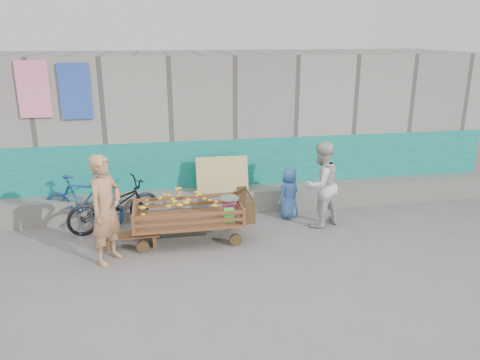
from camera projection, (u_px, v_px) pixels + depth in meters
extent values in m
plane|color=#5E5B56|center=(224.00, 268.00, 7.09)|extent=(80.00, 80.00, 0.00)
cube|color=gray|center=(197.00, 122.00, 10.49)|extent=(12.00, 3.00, 3.00)
cube|color=#0B7562|center=(205.00, 175.00, 9.31)|extent=(12.00, 0.03, 1.40)
cube|color=#62605A|center=(207.00, 201.00, 9.23)|extent=(12.00, 0.50, 0.45)
cube|color=tan|center=(222.00, 175.00, 8.99)|extent=(1.00, 0.19, 0.68)
cube|color=pink|center=(34.00, 89.00, 8.24)|extent=(0.55, 0.03, 1.00)
cube|color=#2D50B5|center=(75.00, 91.00, 8.38)|extent=(0.55, 0.03, 1.00)
cube|color=brown|center=(188.00, 220.00, 7.92)|extent=(1.83, 0.91, 0.05)
cylinder|color=#3C2812|center=(143.00, 247.00, 7.56)|extent=(0.20, 0.06, 0.20)
cube|color=brown|center=(133.00, 224.00, 7.32)|extent=(0.05, 0.05, 0.28)
cylinder|color=#3C2812|center=(144.00, 230.00, 8.19)|extent=(0.20, 0.06, 0.20)
cube|color=brown|center=(135.00, 205.00, 8.12)|extent=(0.05, 0.05, 0.28)
cylinder|color=#3C2812|center=(236.00, 240.00, 7.82)|extent=(0.20, 0.06, 0.20)
cube|color=brown|center=(244.00, 216.00, 7.62)|extent=(0.05, 0.05, 0.28)
cylinder|color=#3C2812|center=(229.00, 224.00, 8.45)|extent=(0.20, 0.06, 0.20)
cube|color=brown|center=(235.00, 199.00, 8.42)|extent=(0.05, 0.05, 0.28)
cube|color=brown|center=(190.00, 222.00, 7.48)|extent=(1.77, 0.04, 0.05)
cube|color=brown|center=(189.00, 215.00, 7.44)|extent=(1.77, 0.04, 0.05)
cube|color=brown|center=(186.00, 204.00, 8.28)|extent=(1.77, 0.04, 0.05)
cube|color=brown|center=(186.00, 198.00, 8.24)|extent=(1.77, 0.04, 0.05)
cube|color=brown|center=(134.00, 216.00, 7.73)|extent=(0.04, 0.85, 0.05)
cube|color=brown|center=(134.00, 209.00, 7.69)|extent=(0.04, 0.85, 0.05)
cube|color=brown|center=(239.00, 209.00, 8.03)|extent=(0.04, 0.85, 0.05)
cube|color=brown|center=(239.00, 203.00, 7.99)|extent=(0.04, 0.85, 0.05)
cylinder|color=#3C2812|center=(250.00, 195.00, 7.98)|extent=(0.04, 0.81, 0.04)
cube|color=#3C2812|center=(242.00, 197.00, 8.38)|extent=(0.18, 0.04, 0.41)
cube|color=#3C2812|center=(250.00, 212.00, 7.67)|extent=(0.18, 0.04, 0.41)
ellipsoid|color=yellow|center=(181.00, 206.00, 7.82)|extent=(1.32, 0.71, 0.45)
cylinder|color=#CC4279|center=(229.00, 208.00, 7.99)|extent=(0.24, 0.24, 0.26)
cylinder|color=silver|center=(229.00, 201.00, 7.95)|extent=(0.03, 0.03, 0.06)
cylinder|color=silver|center=(229.00, 198.00, 7.94)|extent=(0.35, 0.35, 0.02)
cube|color=green|center=(229.00, 215.00, 7.72)|extent=(0.16, 0.12, 0.22)
cube|color=brown|center=(131.00, 235.00, 7.73)|extent=(0.94, 0.28, 0.04)
cube|color=brown|center=(108.00, 243.00, 7.70)|extent=(0.06, 0.26, 0.19)
cube|color=brown|center=(155.00, 240.00, 7.83)|extent=(0.06, 0.26, 0.19)
imported|color=#A8744E|center=(106.00, 210.00, 7.06)|extent=(0.69, 0.75, 1.71)
imported|color=beige|center=(321.00, 185.00, 8.43)|extent=(0.95, 0.87, 1.58)
imported|color=#3568B6|center=(289.00, 193.00, 8.90)|extent=(0.57, 0.51, 0.98)
imported|color=black|center=(114.00, 205.00, 8.40)|extent=(1.81, 1.23, 0.90)
imported|color=navy|center=(83.00, 202.00, 8.48)|extent=(1.64, 1.06, 0.96)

